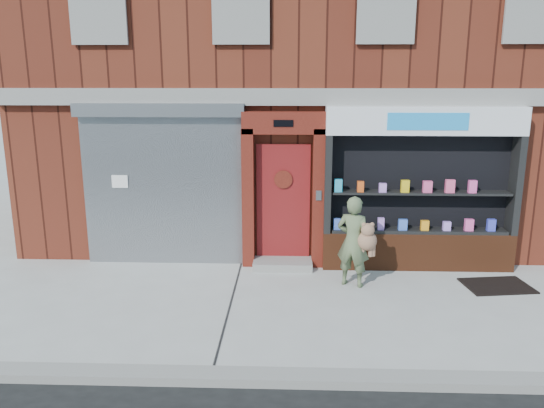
{
  "coord_description": "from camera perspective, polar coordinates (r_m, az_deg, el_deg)",
  "views": [
    {
      "loc": [
        -0.61,
        -7.71,
        3.51
      ],
      "look_at": [
        -0.93,
        1.0,
        1.4
      ],
      "focal_mm": 35.0,
      "sensor_mm": 36.0,
      "label": 1
    }
  ],
  "objects": [
    {
      "name": "shutter_bay",
      "position": [
        10.09,
        -11.68,
        3.08
      ],
      "size": [
        3.1,
        0.3,
        3.04
      ],
      "color": "gray",
      "rests_on": "ground"
    },
    {
      "name": "pharmacy_bay",
      "position": [
        10.04,
        15.6,
        0.79
      ],
      "size": [
        3.5,
        0.41,
        3.0
      ],
      "color": "#5E2B16",
      "rests_on": "ground"
    },
    {
      "name": "red_door_bay",
      "position": [
        9.79,
        1.21,
        1.48
      ],
      "size": [
        1.52,
        0.58,
        2.9
      ],
      "color": "#4A130C",
      "rests_on": "ground"
    },
    {
      "name": "ground",
      "position": [
        8.5,
        6.12,
        -10.9
      ],
      "size": [
        80.0,
        80.0,
        0.0
      ],
      "primitive_type": "plane",
      "color": "#9E9E99",
      "rests_on": "ground"
    },
    {
      "name": "woman",
      "position": [
        9.09,
        8.93,
        -3.96
      ],
      "size": [
        0.73,
        0.58,
        1.57
      ],
      "color": "#596945",
      "rests_on": "ground"
    },
    {
      "name": "curb",
      "position": [
        6.57,
        7.47,
        -18.2
      ],
      "size": [
        60.0,
        0.3,
        0.12
      ],
      "primitive_type": "cube",
      "color": "gray",
      "rests_on": "ground"
    },
    {
      "name": "building",
      "position": [
        13.73,
        4.79,
        15.58
      ],
      "size": [
        12.0,
        8.16,
        8.0
      ],
      "color": "#521D12",
      "rests_on": "ground"
    },
    {
      "name": "doormat",
      "position": [
        9.97,
        23.05,
        -8.09
      ],
      "size": [
        1.19,
        0.9,
        0.03
      ],
      "primitive_type": "cube",
      "rotation": [
        0.0,
        0.0,
        0.13
      ],
      "color": "black",
      "rests_on": "ground"
    }
  ]
}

